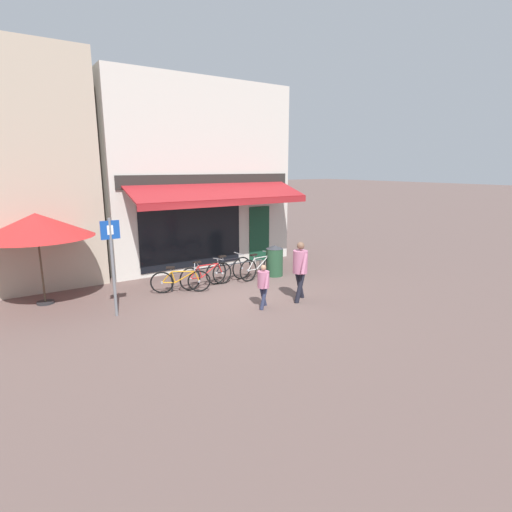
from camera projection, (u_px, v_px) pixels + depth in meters
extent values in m
plane|color=brown|center=(232.00, 293.00, 11.52)|extent=(160.00, 160.00, 0.00)
cube|color=beige|center=(192.00, 176.00, 14.95)|extent=(6.80, 3.00, 6.50)
cube|color=black|center=(192.00, 236.00, 13.75)|extent=(3.74, 0.04, 2.20)
cube|color=#143D28|center=(259.00, 234.00, 15.31)|extent=(0.90, 0.04, 2.10)
cube|color=#282623|center=(211.00, 181.00, 13.75)|extent=(6.46, 0.06, 0.44)
cube|color=maroon|center=(221.00, 191.00, 13.24)|extent=(6.12, 1.49, 0.50)
cube|color=maroon|center=(232.00, 203.00, 12.71)|extent=(6.12, 0.03, 0.20)
cylinder|color=#47494F|center=(219.00, 266.00, 12.41)|extent=(3.22, 0.04, 0.04)
cylinder|color=#47494F|center=(172.00, 282.00, 11.63)|extent=(0.04, 0.04, 0.55)
cylinder|color=#47494F|center=(260.00, 268.00, 13.32)|extent=(0.04, 0.04, 0.55)
torus|color=black|center=(199.00, 281.00, 11.56)|extent=(0.66, 0.41, 0.67)
cylinder|color=#9E9EA3|center=(199.00, 281.00, 11.56)|extent=(0.09, 0.09, 0.08)
torus|color=black|center=(162.00, 283.00, 11.41)|extent=(0.66, 0.41, 0.67)
cylinder|color=#9E9EA3|center=(162.00, 283.00, 11.41)|extent=(0.09, 0.09, 0.08)
cylinder|color=orange|center=(185.00, 277.00, 11.45)|extent=(0.53, 0.32, 0.36)
cylinder|color=orange|center=(183.00, 271.00, 11.39)|extent=(0.60, 0.31, 0.05)
cylinder|color=orange|center=(173.00, 277.00, 11.40)|extent=(0.13, 0.04, 0.35)
cylinder|color=orange|center=(169.00, 283.00, 11.44)|extent=(0.35, 0.19, 0.05)
cylinder|color=orange|center=(167.00, 277.00, 11.38)|extent=(0.28, 0.21, 0.35)
cylinder|color=orange|center=(197.00, 276.00, 11.49)|extent=(0.16, 0.05, 0.32)
cylinder|color=#9E9EA3|center=(171.00, 270.00, 11.32)|extent=(0.06, 0.03, 0.11)
cube|color=black|center=(170.00, 268.00, 11.29)|extent=(0.26, 0.20, 0.06)
cylinder|color=#9E9EA3|center=(195.00, 269.00, 11.41)|extent=(0.04, 0.05, 0.14)
cylinder|color=#9E9EA3|center=(195.00, 267.00, 11.38)|extent=(0.25, 0.48, 0.09)
torus|color=black|center=(222.00, 273.00, 12.40)|extent=(0.69, 0.15, 0.69)
cylinder|color=#9E9EA3|center=(222.00, 273.00, 12.40)|extent=(0.07, 0.07, 0.08)
torus|color=black|center=(190.00, 279.00, 11.75)|extent=(0.69, 0.15, 0.69)
cylinder|color=#9E9EA3|center=(190.00, 279.00, 11.75)|extent=(0.07, 0.07, 0.08)
cylinder|color=#B21E1E|center=(210.00, 270.00, 12.13)|extent=(0.62, 0.10, 0.37)
cylinder|color=#B21E1E|center=(208.00, 265.00, 12.08)|extent=(0.69, 0.07, 0.05)
cylinder|color=#B21E1E|center=(200.00, 272.00, 11.93)|extent=(0.13, 0.07, 0.36)
cylinder|color=#B21E1E|center=(196.00, 278.00, 11.86)|extent=(0.39, 0.05, 0.05)
cylinder|color=#B21E1E|center=(194.00, 273.00, 11.81)|extent=(0.33, 0.09, 0.36)
cylinder|color=#B21E1E|center=(220.00, 268.00, 12.34)|extent=(0.16, 0.07, 0.33)
cylinder|color=#9E9EA3|center=(198.00, 265.00, 11.86)|extent=(0.06, 0.04, 0.11)
cube|color=black|center=(197.00, 262.00, 11.84)|extent=(0.25, 0.12, 0.06)
cylinder|color=#9E9EA3|center=(218.00, 261.00, 12.27)|extent=(0.03, 0.04, 0.14)
cylinder|color=#9E9EA3|center=(218.00, 259.00, 12.26)|extent=(0.05, 0.52, 0.08)
torus|color=black|center=(242.00, 268.00, 12.91)|extent=(0.74, 0.11, 0.74)
cylinder|color=#9E9EA3|center=(242.00, 268.00, 12.91)|extent=(0.07, 0.07, 0.07)
torus|color=black|center=(216.00, 273.00, 12.31)|extent=(0.74, 0.11, 0.74)
cylinder|color=#9E9EA3|center=(216.00, 273.00, 12.31)|extent=(0.07, 0.07, 0.07)
cylinder|color=black|center=(232.00, 265.00, 12.65)|extent=(0.55, 0.08, 0.39)
cylinder|color=black|center=(231.00, 259.00, 12.58)|extent=(0.61, 0.08, 0.05)
cylinder|color=black|center=(224.00, 266.00, 12.46)|extent=(0.11, 0.04, 0.39)
cylinder|color=black|center=(221.00, 272.00, 12.42)|extent=(0.35, 0.06, 0.05)
cylinder|color=black|center=(220.00, 266.00, 12.36)|extent=(0.30, 0.06, 0.39)
cylinder|color=black|center=(240.00, 263.00, 12.84)|extent=(0.14, 0.04, 0.36)
cylinder|color=#9E9EA3|center=(223.00, 259.00, 12.38)|extent=(0.05, 0.03, 0.11)
cube|color=black|center=(222.00, 256.00, 12.35)|extent=(0.25, 0.12, 0.05)
cylinder|color=#9E9EA3|center=(239.00, 256.00, 12.75)|extent=(0.03, 0.03, 0.14)
cylinder|color=#9E9EA3|center=(239.00, 254.00, 12.74)|extent=(0.07, 0.52, 0.03)
torus|color=black|center=(271.00, 265.00, 13.31)|extent=(0.71, 0.18, 0.71)
cylinder|color=#9E9EA3|center=(271.00, 265.00, 13.31)|extent=(0.08, 0.07, 0.07)
torus|color=black|center=(248.00, 271.00, 12.64)|extent=(0.71, 0.18, 0.71)
cylinder|color=#9E9EA3|center=(248.00, 271.00, 12.64)|extent=(0.08, 0.07, 0.07)
cylinder|color=#BCB7B2|center=(262.00, 263.00, 13.03)|extent=(0.56, 0.14, 0.38)
cylinder|color=#BCB7B2|center=(261.00, 257.00, 12.97)|extent=(0.62, 0.13, 0.05)
cylinder|color=#BCB7B2|center=(255.00, 264.00, 12.82)|extent=(0.11, 0.04, 0.37)
cylinder|color=#BCB7B2|center=(252.00, 270.00, 12.76)|extent=(0.36, 0.09, 0.05)
cylinder|color=#BCB7B2|center=(251.00, 264.00, 12.70)|extent=(0.31, 0.10, 0.37)
cylinder|color=#BCB7B2|center=(270.00, 261.00, 13.24)|extent=(0.15, 0.04, 0.34)
cylinder|color=#9E9EA3|center=(254.00, 257.00, 12.74)|extent=(0.05, 0.02, 0.11)
cube|color=black|center=(254.00, 255.00, 12.72)|extent=(0.25, 0.14, 0.05)
cylinder|color=#9E9EA3|center=(268.00, 254.00, 13.16)|extent=(0.03, 0.04, 0.14)
cylinder|color=#9E9EA3|center=(268.00, 252.00, 13.15)|extent=(0.10, 0.52, 0.05)
cylinder|color=black|center=(300.00, 288.00, 10.70)|extent=(0.36, 0.17, 0.81)
cylinder|color=black|center=(300.00, 285.00, 11.01)|extent=(0.36, 0.17, 0.81)
cylinder|color=#B26684|center=(300.00, 262.00, 10.70)|extent=(0.44, 0.44, 0.61)
sphere|color=brown|center=(301.00, 246.00, 10.61)|extent=(0.20, 0.20, 0.20)
cylinder|color=#B26684|center=(296.00, 260.00, 10.93)|extent=(0.30, 0.21, 0.55)
cylinder|color=#B26684|center=(304.00, 264.00, 10.48)|extent=(0.30, 0.21, 0.55)
cylinder|color=#282D47|center=(264.00, 299.00, 10.19)|extent=(0.27, 0.15, 0.57)
cylinder|color=#282D47|center=(263.00, 296.00, 10.41)|extent=(0.27, 0.15, 0.57)
cylinder|color=#B26684|center=(263.00, 279.00, 10.19)|extent=(0.36, 0.36, 0.43)
sphere|color=#A87A5B|center=(263.00, 268.00, 10.13)|extent=(0.14, 0.14, 0.14)
cylinder|color=#B26684|center=(260.00, 278.00, 10.36)|extent=(0.22, 0.18, 0.39)
cylinder|color=#B26684|center=(267.00, 281.00, 10.03)|extent=(0.22, 0.18, 0.39)
cylinder|color=#23472D|center=(274.00, 262.00, 13.30)|extent=(0.57, 0.57, 0.92)
cone|color=#33353A|center=(275.00, 247.00, 13.19)|extent=(0.58, 0.58, 0.11)
cylinder|color=slate|center=(113.00, 268.00, 9.52)|extent=(0.07, 0.07, 2.41)
cube|color=#14429E|center=(110.00, 230.00, 9.31)|extent=(0.44, 0.02, 0.44)
cube|color=white|center=(110.00, 230.00, 9.30)|extent=(0.14, 0.01, 0.22)
cylinder|color=#4C3D2D|center=(40.00, 260.00, 10.40)|extent=(0.05, 0.05, 2.37)
cone|color=red|center=(36.00, 225.00, 10.20)|extent=(2.79, 2.79, 0.63)
cylinder|color=#262628|center=(46.00, 302.00, 10.65)|extent=(0.44, 0.44, 0.06)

